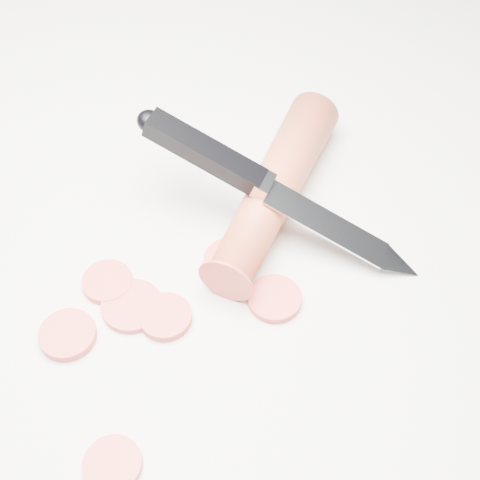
# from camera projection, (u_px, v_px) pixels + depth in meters

# --- Properties ---
(ground) EXTENTS (2.40, 2.40, 0.00)m
(ground) POSITION_uv_depth(u_px,v_px,m) (207.00, 265.00, 0.48)
(ground) COLOR silver
(ground) RESTS_ON ground
(carrot) EXTENTS (0.08, 0.18, 0.04)m
(carrot) POSITION_uv_depth(u_px,v_px,m) (275.00, 188.00, 0.49)
(carrot) COLOR #C54726
(carrot) RESTS_ON ground
(carrot_slice_0) EXTENTS (0.04, 0.04, 0.01)m
(carrot_slice_0) POSITION_uv_depth(u_px,v_px,m) (132.00, 306.00, 0.45)
(carrot_slice_0) COLOR #D73C33
(carrot_slice_0) RESTS_ON ground
(carrot_slice_1) EXTENTS (0.03, 0.03, 0.01)m
(carrot_slice_1) POSITION_uv_depth(u_px,v_px,m) (108.00, 282.00, 0.46)
(carrot_slice_1) COLOR #D73C33
(carrot_slice_1) RESTS_ON ground
(carrot_slice_2) EXTENTS (0.04, 0.04, 0.01)m
(carrot_slice_2) POSITION_uv_depth(u_px,v_px,m) (275.00, 299.00, 0.45)
(carrot_slice_2) COLOR #D73C33
(carrot_slice_2) RESTS_ON ground
(carrot_slice_3) EXTENTS (0.04, 0.04, 0.01)m
(carrot_slice_3) POSITION_uv_depth(u_px,v_px,m) (165.00, 317.00, 0.45)
(carrot_slice_3) COLOR #D73C33
(carrot_slice_3) RESTS_ON ground
(carrot_slice_4) EXTENTS (0.04, 0.04, 0.01)m
(carrot_slice_4) POSITION_uv_depth(u_px,v_px,m) (231.00, 261.00, 0.47)
(carrot_slice_4) COLOR #D73C33
(carrot_slice_4) RESTS_ON ground
(carrot_slice_5) EXTENTS (0.04, 0.04, 0.01)m
(carrot_slice_5) POSITION_uv_depth(u_px,v_px,m) (68.00, 335.00, 0.44)
(carrot_slice_5) COLOR #D73C33
(carrot_slice_5) RESTS_ON ground
(carrot_slice_6) EXTENTS (0.03, 0.03, 0.01)m
(carrot_slice_6) POSITION_uv_depth(u_px,v_px,m) (113.00, 464.00, 0.39)
(carrot_slice_6) COLOR #D73C33
(carrot_slice_6) RESTS_ON ground
(kitchen_knife) EXTENTS (0.22, 0.08, 0.08)m
(kitchen_knife) POSITION_uv_depth(u_px,v_px,m) (280.00, 191.00, 0.46)
(kitchen_knife) COLOR silver
(kitchen_knife) RESTS_ON ground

